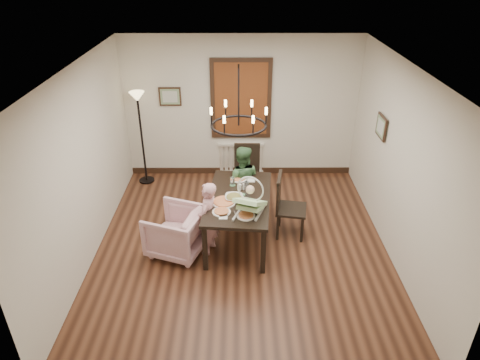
{
  "coord_description": "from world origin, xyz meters",
  "views": [
    {
      "loc": [
        -0.05,
        -5.42,
        4.14
      ],
      "look_at": [
        -0.03,
        0.25,
        1.05
      ],
      "focal_mm": 32.0,
      "sensor_mm": 36.0,
      "label": 1
    }
  ],
  "objects_px": {
    "chair_right": "(292,206)",
    "baby_bouncer": "(250,201)",
    "elderly_woman": "(208,224)",
    "floor_lamp": "(142,140)",
    "armchair": "(176,231)",
    "seated_man": "(242,187)",
    "chair_far": "(247,174)",
    "dining_table": "(239,201)",
    "drinking_glass": "(248,193)"
  },
  "relations": [
    {
      "from": "dining_table",
      "to": "seated_man",
      "type": "bearing_deg",
      "value": 91.12
    },
    {
      "from": "floor_lamp",
      "to": "drinking_glass",
      "type": "bearing_deg",
      "value": -44.52
    },
    {
      "from": "dining_table",
      "to": "armchair",
      "type": "relative_size",
      "value": 2.21
    },
    {
      "from": "elderly_woman",
      "to": "floor_lamp",
      "type": "distance_m",
      "value": 2.69
    },
    {
      "from": "floor_lamp",
      "to": "baby_bouncer",
      "type": "bearing_deg",
      "value": -49.72
    },
    {
      "from": "floor_lamp",
      "to": "chair_far",
      "type": "bearing_deg",
      "value": -20.11
    },
    {
      "from": "armchair",
      "to": "chair_right",
      "type": "bearing_deg",
      "value": 123.78
    },
    {
      "from": "chair_far",
      "to": "seated_man",
      "type": "distance_m",
      "value": 0.5
    },
    {
      "from": "chair_right",
      "to": "armchair",
      "type": "bearing_deg",
      "value": 113.64
    },
    {
      "from": "elderly_woman",
      "to": "drinking_glass",
      "type": "height_order",
      "value": "elderly_woman"
    },
    {
      "from": "elderly_woman",
      "to": "seated_man",
      "type": "bearing_deg",
      "value": 170.21
    },
    {
      "from": "seated_man",
      "to": "floor_lamp",
      "type": "xyz_separation_m",
      "value": [
        -1.91,
        1.22,
        0.36
      ]
    },
    {
      "from": "chair_right",
      "to": "armchair",
      "type": "xyz_separation_m",
      "value": [
        -1.79,
        -0.45,
        -0.17
      ]
    },
    {
      "from": "chair_far",
      "to": "baby_bouncer",
      "type": "xyz_separation_m",
      "value": [
        0.01,
        -1.65,
        0.45
      ]
    },
    {
      "from": "drinking_glass",
      "to": "seated_man",
      "type": "bearing_deg",
      "value": 96.36
    },
    {
      "from": "chair_right",
      "to": "baby_bouncer",
      "type": "height_order",
      "value": "baby_bouncer"
    },
    {
      "from": "drinking_glass",
      "to": "floor_lamp",
      "type": "bearing_deg",
      "value": 135.48
    },
    {
      "from": "armchair",
      "to": "baby_bouncer",
      "type": "xyz_separation_m",
      "value": [
        1.11,
        -0.12,
        0.62
      ]
    },
    {
      "from": "armchair",
      "to": "baby_bouncer",
      "type": "height_order",
      "value": "baby_bouncer"
    },
    {
      "from": "baby_bouncer",
      "to": "armchair",
      "type": "bearing_deg",
      "value": -165.55
    },
    {
      "from": "seated_man",
      "to": "chair_right",
      "type": "bearing_deg",
      "value": 148.24
    },
    {
      "from": "armchair",
      "to": "drinking_glass",
      "type": "height_order",
      "value": "drinking_glass"
    },
    {
      "from": "elderly_woman",
      "to": "drinking_glass",
      "type": "distance_m",
      "value": 0.76
    },
    {
      "from": "seated_man",
      "to": "baby_bouncer",
      "type": "relative_size",
      "value": 1.86
    },
    {
      "from": "seated_man",
      "to": "drinking_glass",
      "type": "xyz_separation_m",
      "value": [
        0.08,
        -0.73,
        0.32
      ]
    },
    {
      "from": "dining_table",
      "to": "floor_lamp",
      "type": "bearing_deg",
      "value": 138.73
    },
    {
      "from": "floor_lamp",
      "to": "armchair",
      "type": "bearing_deg",
      "value": -68.19
    },
    {
      "from": "chair_right",
      "to": "armchair",
      "type": "relative_size",
      "value": 1.33
    },
    {
      "from": "armchair",
      "to": "seated_man",
      "type": "relative_size",
      "value": 0.75
    },
    {
      "from": "chair_right",
      "to": "elderly_woman",
      "type": "xyz_separation_m",
      "value": [
        -1.3,
        -0.44,
        -0.04
      ]
    },
    {
      "from": "baby_bouncer",
      "to": "drinking_glass",
      "type": "distance_m",
      "value": 0.44
    },
    {
      "from": "dining_table",
      "to": "elderly_woman",
      "type": "xyz_separation_m",
      "value": [
        -0.46,
        -0.31,
        -0.21
      ]
    },
    {
      "from": "dining_table",
      "to": "chair_far",
      "type": "distance_m",
      "value": 1.24
    },
    {
      "from": "chair_right",
      "to": "floor_lamp",
      "type": "relative_size",
      "value": 0.59
    },
    {
      "from": "armchair",
      "to": "elderly_woman",
      "type": "xyz_separation_m",
      "value": [
        0.49,
        0.0,
        0.13
      ]
    },
    {
      "from": "chair_right",
      "to": "drinking_glass",
      "type": "relative_size",
      "value": 7.51
    },
    {
      "from": "floor_lamp",
      "to": "seated_man",
      "type": "bearing_deg",
      "value": -32.7
    },
    {
      "from": "chair_far",
      "to": "drinking_glass",
      "type": "height_order",
      "value": "chair_far"
    },
    {
      "from": "floor_lamp",
      "to": "elderly_woman",
      "type": "bearing_deg",
      "value": -58.36
    },
    {
      "from": "floor_lamp",
      "to": "dining_table",
      "type": "bearing_deg",
      "value": -46.46
    },
    {
      "from": "drinking_glass",
      "to": "elderly_woman",
      "type": "bearing_deg",
      "value": -152.85
    },
    {
      "from": "chair_far",
      "to": "armchair",
      "type": "bearing_deg",
      "value": -125.01
    },
    {
      "from": "chair_right",
      "to": "seated_man",
      "type": "height_order",
      "value": "seated_man"
    },
    {
      "from": "dining_table",
      "to": "elderly_woman",
      "type": "distance_m",
      "value": 0.6
    },
    {
      "from": "elderly_woman",
      "to": "baby_bouncer",
      "type": "distance_m",
      "value": 0.8
    },
    {
      "from": "dining_table",
      "to": "chair_far",
      "type": "xyz_separation_m",
      "value": [
        0.15,
        1.22,
        -0.18
      ]
    },
    {
      "from": "baby_bouncer",
      "to": "floor_lamp",
      "type": "bearing_deg",
      "value": 150.74
    },
    {
      "from": "dining_table",
      "to": "baby_bouncer",
      "type": "xyz_separation_m",
      "value": [
        0.16,
        -0.43,
        0.27
      ]
    },
    {
      "from": "armchair",
      "to": "floor_lamp",
      "type": "height_order",
      "value": "floor_lamp"
    },
    {
      "from": "armchair",
      "to": "drinking_glass",
      "type": "xyz_separation_m",
      "value": [
        1.08,
        0.31,
        0.5
      ]
    }
  ]
}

